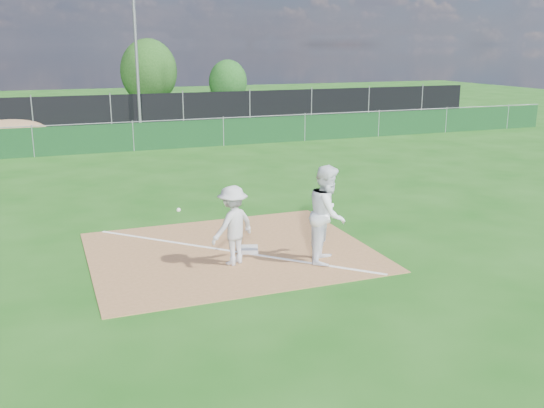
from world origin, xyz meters
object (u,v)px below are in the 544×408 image
(first_base, at_px, (248,249))
(play_at_first, at_px, (233,225))
(tree_mid, at_px, (149,71))
(light_pole, at_px, (136,53))
(car_right, at_px, (160,106))
(runner, at_px, (328,214))
(car_mid, at_px, (69,110))
(car_left, at_px, (26,111))
(tree_right, at_px, (228,82))

(first_base, height_order, play_at_first, play_at_first)
(play_at_first, xyz_separation_m, tree_mid, (4.29, 34.30, 1.67))
(play_at_first, bearing_deg, light_pole, 85.76)
(tree_mid, bearing_deg, car_right, -94.82)
(runner, relative_size, tree_mid, 0.42)
(first_base, distance_m, car_mid, 26.32)
(car_right, bearing_deg, first_base, 150.06)
(light_pole, relative_size, play_at_first, 4.34)
(runner, relative_size, car_left, 0.51)
(car_mid, distance_m, tree_right, 13.17)
(car_right, height_order, tree_right, tree_right)
(car_mid, relative_size, tree_mid, 0.82)
(car_left, distance_m, car_mid, 2.42)
(car_mid, height_order, car_right, car_right)
(first_base, xyz_separation_m, car_left, (-4.74, 26.42, 0.63))
(car_mid, height_order, tree_mid, tree_mid)
(runner, relative_size, car_right, 0.44)
(light_pole, height_order, first_base, light_pole)
(car_left, relative_size, tree_mid, 0.82)
(tree_right, bearing_deg, first_base, -106.21)
(tree_mid, bearing_deg, play_at_first, -97.13)
(tree_mid, height_order, tree_right, tree_mid)
(car_left, bearing_deg, light_pole, -127.45)
(first_base, xyz_separation_m, tree_mid, (3.76, 33.70, 2.45))
(play_at_first, height_order, runner, runner)
(play_at_first, bearing_deg, first_base, 48.33)
(car_left, height_order, tree_mid, tree_mid)
(light_pole, xyz_separation_m, car_mid, (-3.47, 4.36, -3.33))
(car_right, distance_m, tree_mid, 7.39)
(runner, xyz_separation_m, car_left, (-6.11, 27.52, -0.33))
(car_right, bearing_deg, tree_right, -70.95)
(light_pole, relative_size, tree_mid, 1.64)
(car_left, distance_m, tree_mid, 11.34)
(tree_mid, bearing_deg, tree_right, -15.12)
(first_base, relative_size, play_at_first, 0.23)
(first_base, bearing_deg, runner, -38.80)
(car_right, bearing_deg, light_pole, 133.59)
(tree_right, bearing_deg, car_right, -137.79)
(play_at_first, bearing_deg, runner, -14.77)
(car_mid, bearing_deg, runner, -151.70)
(runner, distance_m, tree_mid, 34.92)
(first_base, relative_size, car_mid, 0.10)
(light_pole, height_order, car_right, light_pole)
(car_left, xyz_separation_m, tree_right, (14.10, 5.77, 1.04))
(light_pole, height_order, tree_mid, light_pole)
(runner, distance_m, car_left, 28.19)
(runner, bearing_deg, car_mid, 41.33)
(light_pole, height_order, runner, light_pole)
(car_right, distance_m, tree_right, 8.43)
(light_pole, xyz_separation_m, car_left, (-5.88, 4.57, -3.31))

